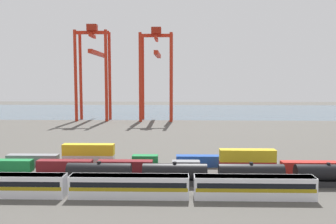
{
  "coord_description": "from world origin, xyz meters",
  "views": [
    {
      "loc": [
        8.59,
        -82.14,
        20.23
      ],
      "look_at": [
        5.64,
        32.84,
        9.82
      ],
      "focal_mm": 37.55,
      "sensor_mm": 36.0,
      "label": 1
    }
  ],
  "objects_px": {
    "passenger_train": "(129,185)",
    "shipping_container_13": "(202,161)",
    "freight_tank_row": "(251,174)",
    "shipping_container_4": "(247,167)",
    "shipping_container_3": "(186,167)",
    "gantry_crane_west": "(94,63)",
    "gantry_crane_central": "(157,65)",
    "shipping_container_6": "(309,167)"
  },
  "relations": [
    {
      "from": "passenger_train",
      "to": "shipping_container_4",
      "type": "height_order",
      "value": "passenger_train"
    },
    {
      "from": "shipping_container_3",
      "to": "gantry_crane_west",
      "type": "xyz_separation_m",
      "value": [
        -44.21,
        103.26,
        27.61
      ]
    },
    {
      "from": "shipping_container_6",
      "to": "passenger_train",
      "type": "bearing_deg",
      "value": -155.61
    },
    {
      "from": "passenger_train",
      "to": "freight_tank_row",
      "type": "xyz_separation_m",
      "value": [
        22.48,
        7.58,
        0.03
      ]
    },
    {
      "from": "passenger_train",
      "to": "shipping_container_13",
      "type": "relative_size",
      "value": 5.24
    },
    {
      "from": "shipping_container_13",
      "to": "shipping_container_3",
      "type": "bearing_deg",
      "value": -125.08
    },
    {
      "from": "shipping_container_6",
      "to": "shipping_container_13",
      "type": "bearing_deg",
      "value": 166.37
    },
    {
      "from": "passenger_train",
      "to": "shipping_container_13",
      "type": "xyz_separation_m",
      "value": [
        14.1,
        22.35,
        -0.84
      ]
    },
    {
      "from": "shipping_container_3",
      "to": "gantry_crane_central",
      "type": "height_order",
      "value": "gantry_crane_central"
    },
    {
      "from": "shipping_container_3",
      "to": "shipping_container_4",
      "type": "distance_m",
      "value": 13.42
    },
    {
      "from": "shipping_container_4",
      "to": "gantry_crane_west",
      "type": "height_order",
      "value": "gantry_crane_west"
    },
    {
      "from": "freight_tank_row",
      "to": "gantry_crane_central",
      "type": "relative_size",
      "value": 1.54
    },
    {
      "from": "gantry_crane_west",
      "to": "gantry_crane_central",
      "type": "relative_size",
      "value": 1.03
    },
    {
      "from": "freight_tank_row",
      "to": "shipping_container_13",
      "type": "distance_m",
      "value": 17.01
    },
    {
      "from": "shipping_container_3",
      "to": "gantry_crane_west",
      "type": "bearing_deg",
      "value": 113.18
    },
    {
      "from": "passenger_train",
      "to": "shipping_container_13",
      "type": "bearing_deg",
      "value": 57.74
    },
    {
      "from": "passenger_train",
      "to": "shipping_container_3",
      "type": "bearing_deg",
      "value": 58.72
    },
    {
      "from": "freight_tank_row",
      "to": "shipping_container_6",
      "type": "height_order",
      "value": "freight_tank_row"
    },
    {
      "from": "shipping_container_3",
      "to": "shipping_container_13",
      "type": "xyz_separation_m",
      "value": [
        3.9,
        5.56,
        0.0
      ]
    },
    {
      "from": "freight_tank_row",
      "to": "shipping_container_4",
      "type": "xyz_separation_m",
      "value": [
        1.13,
        9.21,
        -0.87
      ]
    },
    {
      "from": "shipping_container_4",
      "to": "passenger_train",
      "type": "bearing_deg",
      "value": -144.59
    },
    {
      "from": "freight_tank_row",
      "to": "gantry_crane_central",
      "type": "bearing_deg",
      "value": 102.42
    },
    {
      "from": "shipping_container_13",
      "to": "gantry_crane_west",
      "type": "xyz_separation_m",
      "value": [
        -48.12,
        97.7,
        27.61
      ]
    },
    {
      "from": "passenger_train",
      "to": "freight_tank_row",
      "type": "bearing_deg",
      "value": 18.63
    },
    {
      "from": "shipping_container_4",
      "to": "gantry_crane_west",
      "type": "relative_size",
      "value": 0.25
    },
    {
      "from": "passenger_train",
      "to": "shipping_container_4",
      "type": "xyz_separation_m",
      "value": [
        23.62,
        16.79,
        -0.84
      ]
    },
    {
      "from": "gantry_crane_west",
      "to": "shipping_container_13",
      "type": "bearing_deg",
      "value": -63.78
    },
    {
      "from": "gantry_crane_west",
      "to": "freight_tank_row",
      "type": "bearing_deg",
      "value": -63.33
    },
    {
      "from": "shipping_container_13",
      "to": "gantry_crane_central",
      "type": "height_order",
      "value": "gantry_crane_central"
    },
    {
      "from": "freight_tank_row",
      "to": "shipping_container_3",
      "type": "height_order",
      "value": "freight_tank_row"
    },
    {
      "from": "freight_tank_row",
      "to": "shipping_container_3",
      "type": "bearing_deg",
      "value": 143.13
    },
    {
      "from": "shipping_container_3",
      "to": "gantry_crane_central",
      "type": "bearing_deg",
      "value": 96.86
    },
    {
      "from": "shipping_container_3",
      "to": "shipping_container_4",
      "type": "relative_size",
      "value": 0.5
    },
    {
      "from": "freight_tank_row",
      "to": "shipping_container_4",
      "type": "bearing_deg",
      "value": 82.98
    },
    {
      "from": "shipping_container_6",
      "to": "gantry_crane_central",
      "type": "distance_m",
      "value": 112.98
    },
    {
      "from": "passenger_train",
      "to": "shipping_container_6",
      "type": "xyz_separation_m",
      "value": [
        37.04,
        16.79,
        -0.84
      ]
    },
    {
      "from": "gantry_crane_central",
      "to": "passenger_train",
      "type": "bearing_deg",
      "value": -88.98
    },
    {
      "from": "shipping_container_6",
      "to": "gantry_crane_west",
      "type": "xyz_separation_m",
      "value": [
        -71.05,
        103.26,
        27.61
      ]
    },
    {
      "from": "shipping_container_13",
      "to": "shipping_container_4",
      "type": "bearing_deg",
      "value": -30.3
    },
    {
      "from": "shipping_container_4",
      "to": "shipping_container_13",
      "type": "distance_m",
      "value": 11.02
    },
    {
      "from": "shipping_container_6",
      "to": "gantry_crane_west",
      "type": "distance_m",
      "value": 128.35
    },
    {
      "from": "passenger_train",
      "to": "shipping_container_3",
      "type": "distance_m",
      "value": 19.66
    }
  ]
}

